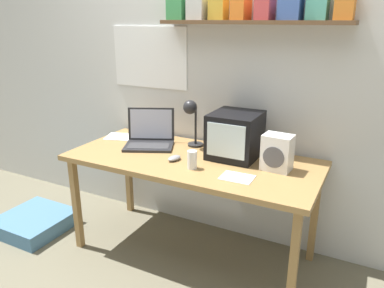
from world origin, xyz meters
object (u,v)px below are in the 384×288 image
Objects in this scene: floor_cushion at (35,222)px; printed_handout at (120,137)px; corner_desk at (192,166)px; computer_mouse at (174,158)px; crt_monitor at (235,135)px; desk_lamp at (191,114)px; loose_paper_near_monitor at (237,177)px; space_heater at (277,153)px; juice_glass at (192,161)px; laptop at (150,136)px.

printed_handout is at bearing 39.66° from floor_cushion.
corner_desk is 0.14m from computer_mouse.
crt_monitor is 0.36m from desk_lamp.
loose_paper_near_monitor is 0.38× the size of floor_cushion.
crt_monitor is 0.98× the size of desk_lamp.
corner_desk is at bearing 13.21° from floor_cushion.
space_heater reaches higher than corner_desk.
space_heater is 0.30m from loose_paper_near_monitor.
desk_lamp is 1.31× the size of printed_handout.
crt_monitor is 1.28× the size of printed_handout.
desk_lamp reaches higher than crt_monitor.
crt_monitor is 0.33m from space_heater.
juice_glass is (0.08, -0.16, 0.11)m from corner_desk.
space_heater is at bearing 2.25° from desk_lamp.
floor_cushion is (-1.52, -0.46, -0.82)m from crt_monitor.
juice_glass is 0.43× the size of printed_handout.
printed_handout is (-0.80, 0.32, -0.05)m from juice_glass.
space_heater is (0.66, -0.14, -0.13)m from desk_lamp.
juice_glass reaches higher than loose_paper_near_monitor.
space_heater reaches higher than printed_handout.
corner_desk is 0.38m from desk_lamp.
crt_monitor reaches higher than corner_desk.
desk_lamp reaches higher than corner_desk.
laptop is 3.70× the size of computer_mouse.
space_heater is at bearing 25.40° from juice_glass.
space_heater is 1.15× the size of loose_paper_near_monitor.
floor_cushion is (-1.66, -0.13, -0.68)m from loose_paper_near_monitor.
space_heater is 1.93× the size of computer_mouse.
crt_monitor is at bearing 7.66° from desk_lamp.
corner_desk is at bearing 46.92° from computer_mouse.
juice_glass is 0.18m from computer_mouse.
laptop reaches higher than computer_mouse.
corner_desk is at bearing -146.19° from crt_monitor.
corner_desk reaches higher than floor_cushion.
crt_monitor is at bearing -19.70° from laptop.
desk_lamp is 0.45m from juice_glass.
loose_paper_near_monitor is at bearing -1.40° from juice_glass.
laptop reaches higher than printed_handout.
computer_mouse is 0.68m from printed_handout.
space_heater is (0.47, 0.22, 0.06)m from juice_glass.
desk_lamp is 0.69m from space_heater.
floor_cushion is (-1.28, -0.30, -0.61)m from corner_desk.
juice_glass is at bearing -21.58° from printed_handout.
space_heater is 1.28m from printed_handout.
printed_handout is (-0.72, 0.16, 0.06)m from corner_desk.
juice_glass is 1.55m from floor_cushion.
printed_handout reaches higher than floor_cushion.
loose_paper_near_monitor reaches higher than corner_desk.
space_heater is 0.44× the size of floor_cushion.
laptop is at bearing -178.68° from space_heater.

